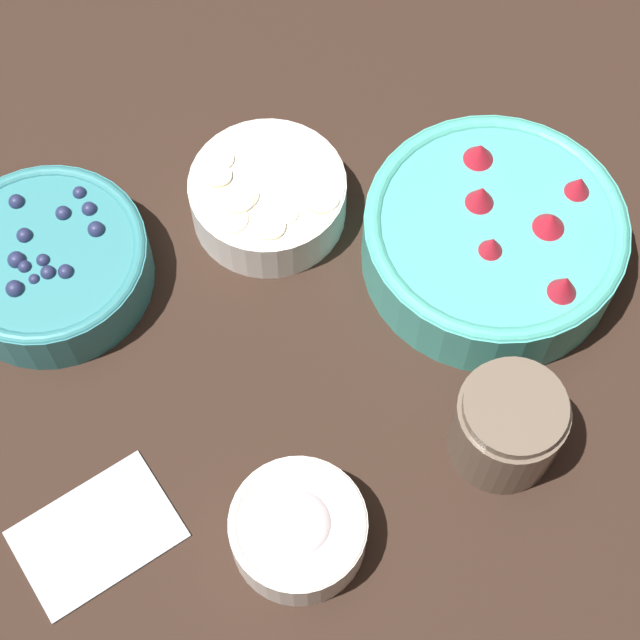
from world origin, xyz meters
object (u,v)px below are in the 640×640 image
Objects in this scene: bowl_strawberries at (494,236)px; bowl_blueberries at (48,262)px; bowl_cream at (298,529)px; jar_chocolate at (507,427)px; bowl_bananas at (268,195)px.

bowl_strawberries is 0.41m from bowl_blueberries.
bowl_blueberries is (0.39, -0.11, -0.01)m from bowl_strawberries.
bowl_blueberries is 0.34m from bowl_cream.
bowl_strawberries is at bearing -142.43° from bowl_cream.
jar_chocolate reaches higher than bowl_cream.
bowl_bananas is (0.18, -0.12, -0.01)m from bowl_strawberries.
bowl_cream is (0.08, 0.31, -0.00)m from bowl_bananas.
bowl_bananas is at bearing -103.51° from bowl_cream.
bowl_cream reaches higher than bowl_bananas.
bowl_bananas is at bearing -178.73° from bowl_blueberries.
bowl_bananas is 1.60× the size of jar_chocolate.
bowl_blueberries is at bearing 1.27° from bowl_bananas.
bowl_bananas is 1.32× the size of bowl_cream.
bowl_bananas is (-0.21, -0.00, -0.00)m from bowl_blueberries.
bowl_blueberries is 2.01× the size of jar_chocolate.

